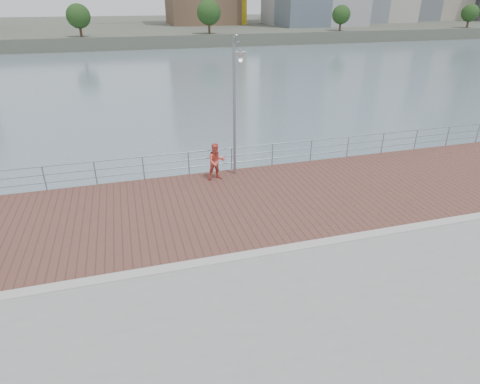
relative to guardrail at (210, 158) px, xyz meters
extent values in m
plane|color=slate|center=(0.00, -7.00, -2.69)|extent=(400.00, 400.00, 0.00)
cube|color=brown|center=(0.00, -3.40, -0.68)|extent=(40.00, 6.80, 0.02)
cube|color=#B7B5AD|center=(0.00, -7.00, -0.66)|extent=(40.00, 0.40, 0.06)
cube|color=#4C5142|center=(0.00, 115.50, -1.44)|extent=(320.00, 95.00, 2.50)
cylinder|color=#8C9EA8|center=(-7.18, 0.00, -0.14)|extent=(0.06, 0.06, 1.10)
cylinder|color=#8C9EA8|center=(-5.13, 0.00, -0.14)|extent=(0.06, 0.06, 1.10)
cylinder|color=#8C9EA8|center=(-3.08, 0.00, -0.14)|extent=(0.06, 0.06, 1.10)
cylinder|color=#8C9EA8|center=(-1.03, 0.00, -0.14)|extent=(0.06, 0.06, 1.10)
cylinder|color=#8C9EA8|center=(1.03, 0.00, -0.14)|extent=(0.06, 0.06, 1.10)
cylinder|color=#8C9EA8|center=(3.08, 0.00, -0.14)|extent=(0.06, 0.06, 1.10)
cylinder|color=#8C9EA8|center=(5.13, 0.00, -0.14)|extent=(0.06, 0.06, 1.10)
cylinder|color=#8C9EA8|center=(7.18, 0.00, -0.14)|extent=(0.06, 0.06, 1.10)
cylinder|color=#8C9EA8|center=(9.24, 0.00, -0.14)|extent=(0.06, 0.06, 1.10)
cylinder|color=#8C9EA8|center=(11.29, 0.00, -0.14)|extent=(0.06, 0.06, 1.10)
cylinder|color=#8C9EA8|center=(13.34, 0.00, -0.14)|extent=(0.06, 0.06, 1.10)
cylinder|color=#8C9EA8|center=(15.39, 0.00, -0.14)|extent=(0.06, 0.06, 1.10)
cylinder|color=#8C9EA8|center=(0.00, 0.00, 0.41)|extent=(39.00, 0.05, 0.05)
cylinder|color=#8C9EA8|center=(0.00, 0.00, 0.03)|extent=(39.00, 0.05, 0.05)
cylinder|color=#8C9EA8|center=(0.00, 0.00, -0.33)|extent=(39.00, 0.05, 0.05)
cylinder|color=gray|center=(1.04, -0.50, 2.22)|extent=(0.12, 0.12, 5.83)
cylinder|color=gray|center=(1.04, -0.99, 5.14)|extent=(0.07, 0.97, 0.07)
cone|color=#B2B2AD|center=(1.04, -1.47, 4.95)|extent=(0.43, 0.43, 0.34)
imported|color=#E35343|center=(0.08, -0.88, 0.17)|extent=(0.86, 0.70, 1.68)
cylinder|color=#473323|center=(-10.00, 70.00, 1.52)|extent=(0.50, 0.50, 3.42)
sphere|color=#193814|center=(-10.00, 70.00, 3.47)|extent=(4.40, 4.40, 4.40)
cylinder|color=#473323|center=(15.00, 70.00, 1.71)|extent=(0.50, 0.50, 3.79)
sphere|color=#193814|center=(15.00, 70.00, 3.87)|extent=(4.88, 4.88, 4.88)
cylinder|color=#473323|center=(45.00, 70.00, 1.37)|extent=(0.50, 0.50, 3.12)
sphere|color=#193814|center=(45.00, 70.00, 3.15)|extent=(4.01, 4.01, 4.01)
cylinder|color=#473323|center=(80.00, 70.00, 1.38)|extent=(0.50, 0.50, 3.14)
sphere|color=#193814|center=(80.00, 70.00, 3.18)|extent=(4.04, 4.04, 4.04)
camera|label=1|loc=(-3.50, -17.17, 6.80)|focal=30.00mm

